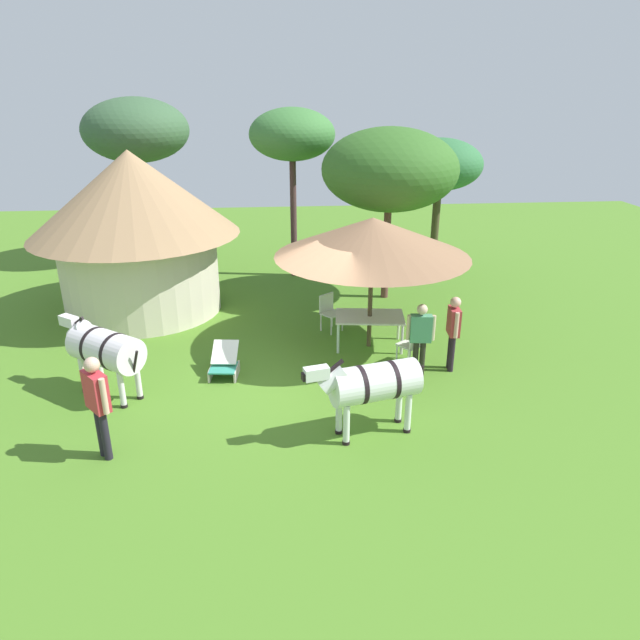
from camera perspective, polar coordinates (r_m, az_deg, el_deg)
ground_plane at (r=11.94m, az=-2.90°, el=-5.32°), size 36.00×36.00×0.00m
thatched_hut at (r=15.33m, az=-17.86°, el=9.16°), size 5.19×5.19×4.12m
shade_umbrella at (r=12.37m, az=5.24°, el=8.21°), size 4.22×4.22×2.96m
patio_dining_table at (r=12.95m, az=4.95°, el=0.11°), size 1.63×1.12×0.74m
patio_chair_west_end at (r=12.20m, az=9.23°, el=-2.26°), size 0.60×0.60×0.90m
patio_chair_east_end at (r=13.83m, az=0.93°, el=1.02°), size 0.61×0.60×0.90m
guest_beside_umbrella at (r=11.58m, az=9.96°, el=-1.36°), size 0.56×0.25×1.58m
guest_behind_table at (r=12.00m, az=13.11°, el=-0.66°), size 0.24×0.58×1.61m
standing_watcher at (r=9.53m, az=-21.26°, el=-7.30°), size 0.47×0.51×1.76m
striped_lounge_chair at (r=11.91m, az=-9.50°, el=-4.33°), size 0.62×0.87×0.61m
zebra_nearest_camera at (r=11.45m, az=-20.67°, el=-2.68°), size 1.81×1.50×1.51m
zebra_by_umbrella at (r=9.57m, az=5.15°, el=-6.32°), size 2.12×0.97×1.49m
acacia_tree_left_background at (r=15.52m, az=6.95°, el=14.60°), size 3.57×3.57×4.59m
acacia_tree_behind_hut at (r=17.39m, az=-2.79°, el=17.85°), size 2.50×2.50×5.00m
acacia_tree_right_background at (r=18.23m, az=11.82°, el=14.82°), size 2.56×2.56×4.13m
acacia_tree_far_lawn at (r=19.92m, az=-17.83°, el=17.49°), size 3.33×3.33×5.25m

